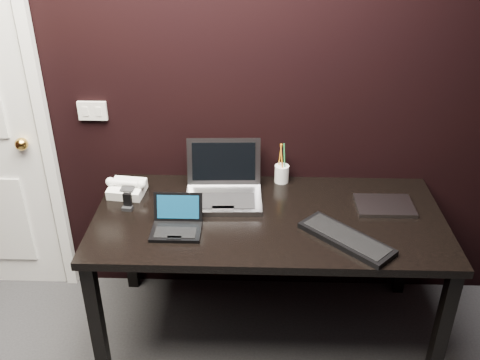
{
  "coord_description": "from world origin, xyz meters",
  "views": [
    {
      "loc": [
        0.23,
        -0.79,
        2.15
      ],
      "look_at": [
        0.16,
        1.35,
        0.96
      ],
      "focal_mm": 40.0,
      "sensor_mm": 36.0,
      "label": 1
    }
  ],
  "objects_px": {
    "ext_keyboard": "(346,238)",
    "mobile_phone": "(128,203)",
    "closed_laptop": "(384,206)",
    "pen_cup": "(282,173)",
    "desk": "(268,229)",
    "silver_laptop": "(224,189)",
    "netbook": "(177,224)",
    "desk_phone": "(127,188)"
  },
  "relations": [
    {
      "from": "desk_phone",
      "to": "mobile_phone",
      "type": "distance_m",
      "value": 0.14
    },
    {
      "from": "closed_laptop",
      "to": "pen_cup",
      "type": "relative_size",
      "value": 1.26
    },
    {
      "from": "mobile_phone",
      "to": "netbook",
      "type": "bearing_deg",
      "value": -33.28
    },
    {
      "from": "desk_phone",
      "to": "pen_cup",
      "type": "bearing_deg",
      "value": 11.56
    },
    {
      "from": "desk",
      "to": "mobile_phone",
      "type": "bearing_deg",
      "value": 176.46
    },
    {
      "from": "silver_laptop",
      "to": "desk_phone",
      "type": "xyz_separation_m",
      "value": [
        -0.5,
        0.01,
        -0.01
      ]
    },
    {
      "from": "mobile_phone",
      "to": "desk_phone",
      "type": "bearing_deg",
      "value": 103.44
    },
    {
      "from": "mobile_phone",
      "to": "closed_laptop",
      "type": "bearing_deg",
      "value": 2.44
    },
    {
      "from": "desk_phone",
      "to": "pen_cup",
      "type": "height_order",
      "value": "pen_cup"
    },
    {
      "from": "ext_keyboard",
      "to": "closed_laptop",
      "type": "bearing_deg",
      "value": 51.76
    },
    {
      "from": "closed_laptop",
      "to": "pen_cup",
      "type": "bearing_deg",
      "value": 153.79
    },
    {
      "from": "ext_keyboard",
      "to": "desk_phone",
      "type": "relative_size",
      "value": 1.95
    },
    {
      "from": "silver_laptop",
      "to": "desk_phone",
      "type": "height_order",
      "value": "silver_laptop"
    },
    {
      "from": "closed_laptop",
      "to": "mobile_phone",
      "type": "xyz_separation_m",
      "value": [
        -1.27,
        -0.05,
        0.02
      ]
    },
    {
      "from": "netbook",
      "to": "closed_laptop",
      "type": "relative_size",
      "value": 0.81
    },
    {
      "from": "netbook",
      "to": "mobile_phone",
      "type": "distance_m",
      "value": 0.32
    },
    {
      "from": "desk",
      "to": "desk_phone",
      "type": "relative_size",
      "value": 7.82
    },
    {
      "from": "silver_laptop",
      "to": "mobile_phone",
      "type": "distance_m",
      "value": 0.48
    },
    {
      "from": "netbook",
      "to": "mobile_phone",
      "type": "height_order",
      "value": "netbook"
    },
    {
      "from": "pen_cup",
      "to": "ext_keyboard",
      "type": "bearing_deg",
      "value": -63.47
    },
    {
      "from": "ext_keyboard",
      "to": "pen_cup",
      "type": "distance_m",
      "value": 0.61
    },
    {
      "from": "ext_keyboard",
      "to": "mobile_phone",
      "type": "relative_size",
      "value": 5.0
    },
    {
      "from": "mobile_phone",
      "to": "pen_cup",
      "type": "distance_m",
      "value": 0.83
    },
    {
      "from": "silver_laptop",
      "to": "pen_cup",
      "type": "relative_size",
      "value": 1.76
    },
    {
      "from": "mobile_phone",
      "to": "pen_cup",
      "type": "height_order",
      "value": "pen_cup"
    },
    {
      "from": "pen_cup",
      "to": "desk_phone",
      "type": "bearing_deg",
      "value": -168.44
    },
    {
      "from": "ext_keyboard",
      "to": "silver_laptop",
      "type": "bearing_deg",
      "value": 147.57
    },
    {
      "from": "ext_keyboard",
      "to": "desk",
      "type": "bearing_deg",
      "value": 150.16
    },
    {
      "from": "desk",
      "to": "pen_cup",
      "type": "xyz_separation_m",
      "value": [
        0.07,
        0.35,
        0.13
      ]
    },
    {
      "from": "desk",
      "to": "closed_laptop",
      "type": "height_order",
      "value": "closed_laptop"
    },
    {
      "from": "closed_laptop",
      "to": "ext_keyboard",
      "type": "bearing_deg",
      "value": -128.24
    },
    {
      "from": "netbook",
      "to": "mobile_phone",
      "type": "xyz_separation_m",
      "value": [
        -0.27,
        0.18,
        0.0
      ]
    },
    {
      "from": "silver_laptop",
      "to": "ext_keyboard",
      "type": "height_order",
      "value": "silver_laptop"
    },
    {
      "from": "netbook",
      "to": "ext_keyboard",
      "type": "relative_size",
      "value": 0.54
    },
    {
      "from": "netbook",
      "to": "ext_keyboard",
      "type": "xyz_separation_m",
      "value": [
        0.78,
        -0.07,
        -0.02
      ]
    },
    {
      "from": "silver_laptop",
      "to": "closed_laptop",
      "type": "bearing_deg",
      "value": -4.93
    },
    {
      "from": "ext_keyboard",
      "to": "desk_phone",
      "type": "xyz_separation_m",
      "value": [
        -1.08,
        0.38,
        0.02
      ]
    },
    {
      "from": "pen_cup",
      "to": "closed_laptop",
      "type": "bearing_deg",
      "value": -26.21
    },
    {
      "from": "netbook",
      "to": "desk_phone",
      "type": "height_order",
      "value": "netbook"
    },
    {
      "from": "desk",
      "to": "ext_keyboard",
      "type": "height_order",
      "value": "ext_keyboard"
    },
    {
      "from": "desk",
      "to": "silver_laptop",
      "type": "xyz_separation_m",
      "value": [
        -0.23,
        0.17,
        0.13
      ]
    },
    {
      "from": "desk",
      "to": "silver_laptop",
      "type": "distance_m",
      "value": 0.31
    }
  ]
}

